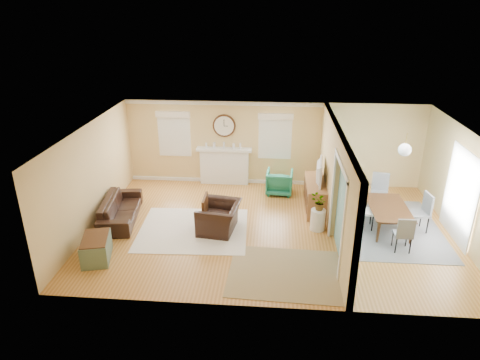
% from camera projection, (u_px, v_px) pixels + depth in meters
% --- Properties ---
extents(floor, '(9.00, 9.00, 0.00)m').
position_uv_depth(floor, '(270.00, 229.00, 10.82)').
color(floor, '#A56527').
rests_on(floor, ground).
extents(wall_back, '(9.00, 0.02, 2.60)m').
position_uv_depth(wall_back, '(273.00, 144.00, 13.08)').
color(wall_back, '#E2BE7A').
rests_on(wall_back, ground).
extents(wall_front, '(9.00, 0.02, 2.60)m').
position_uv_depth(wall_front, '(270.00, 248.00, 7.56)').
color(wall_front, '#E2BE7A').
rests_on(wall_front, ground).
extents(wall_left, '(0.02, 6.00, 2.60)m').
position_uv_depth(wall_left, '(91.00, 176.00, 10.66)').
color(wall_left, '#E2BE7A').
rests_on(wall_left, ground).
extents(wall_right, '(0.02, 6.00, 2.60)m').
position_uv_depth(wall_right, '(465.00, 188.00, 9.98)').
color(wall_right, '#E2BE7A').
rests_on(wall_right, ground).
extents(ceiling, '(9.00, 6.00, 0.02)m').
position_uv_depth(ceiling, '(274.00, 130.00, 9.82)').
color(ceiling, white).
rests_on(ceiling, wall_back).
extents(partition, '(0.17, 6.00, 2.60)m').
position_uv_depth(partition, '(334.00, 177.00, 10.44)').
color(partition, '#E2BE7A').
rests_on(partition, ground).
extents(fireplace, '(1.70, 0.30, 1.17)m').
position_uv_depth(fireplace, '(224.00, 165.00, 13.35)').
color(fireplace, white).
rests_on(fireplace, ground).
extents(wall_clock, '(0.70, 0.07, 0.70)m').
position_uv_depth(wall_clock, '(224.00, 126.00, 12.95)').
color(wall_clock, '#4B2C14').
rests_on(wall_clock, wall_back).
extents(window_left, '(1.05, 0.13, 1.42)m').
position_uv_depth(window_left, '(174.00, 131.00, 13.13)').
color(window_left, white).
rests_on(window_left, wall_back).
extents(window_right, '(1.05, 0.13, 1.42)m').
position_uv_depth(window_right, '(275.00, 133.00, 12.89)').
color(window_right, white).
rests_on(window_right, wall_back).
extents(french_doors, '(0.06, 1.70, 2.20)m').
position_uv_depth(french_doors, '(461.00, 196.00, 10.06)').
color(french_doors, white).
rests_on(french_doors, ground).
extents(pendant, '(0.30, 0.30, 0.55)m').
position_uv_depth(pendant, '(405.00, 150.00, 9.75)').
color(pendant, gold).
rests_on(pendant, ceiling).
extents(rug_cream, '(2.78, 2.44, 0.01)m').
position_uv_depth(rug_cream, '(193.00, 229.00, 10.79)').
color(rug_cream, '#F2E3CD').
rests_on(rug_cream, floor).
extents(rug_jute, '(2.44, 2.02, 0.01)m').
position_uv_depth(rug_jute, '(285.00, 273.00, 9.07)').
color(rug_jute, '#9E835C').
rests_on(rug_jute, floor).
extents(rug_grey, '(2.59, 3.24, 0.01)m').
position_uv_depth(rug_grey, '(387.00, 227.00, 10.89)').
color(rug_grey, slate).
rests_on(rug_grey, floor).
extents(sofa, '(1.10, 2.19, 0.61)m').
position_uv_depth(sofa, '(121.00, 209.00, 11.20)').
color(sofa, black).
rests_on(sofa, floor).
extents(eames_chair, '(1.10, 1.22, 0.72)m').
position_uv_depth(eames_chair, '(219.00, 217.00, 10.65)').
color(eames_chair, black).
rests_on(eames_chair, floor).
extents(green_chair, '(0.81, 0.83, 0.71)m').
position_uv_depth(green_chair, '(279.00, 182.00, 12.73)').
color(green_chair, '#1E7762').
rests_on(green_chair, floor).
extents(trunk, '(0.77, 1.04, 0.53)m').
position_uv_depth(trunk, '(96.00, 248.00, 9.49)').
color(trunk, '#597158').
rests_on(trunk, floor).
extents(credenza, '(0.55, 1.63, 0.80)m').
position_uv_depth(credenza, '(315.00, 195.00, 11.76)').
color(credenza, '#9C6938').
rests_on(credenza, floor).
extents(tv, '(0.24, 1.06, 0.61)m').
position_uv_depth(tv, '(317.00, 171.00, 11.49)').
color(tv, black).
rests_on(tv, credenza).
extents(garden_stool, '(0.37, 0.37, 0.54)m').
position_uv_depth(garden_stool, '(318.00, 220.00, 10.72)').
color(garden_stool, white).
rests_on(garden_stool, floor).
extents(potted_plant, '(0.49, 0.47, 0.42)m').
position_uv_depth(potted_plant, '(319.00, 202.00, 10.53)').
color(potted_plant, '#337F33').
rests_on(potted_plant, garden_stool).
extents(dining_table, '(0.94, 1.69, 0.59)m').
position_uv_depth(dining_table, '(388.00, 217.00, 10.78)').
color(dining_table, '#4B2C14').
rests_on(dining_table, floor).
extents(dining_chair_n, '(0.54, 0.54, 1.02)m').
position_uv_depth(dining_chair_n, '(380.00, 189.00, 11.64)').
color(dining_chair_n, slate).
rests_on(dining_chair_n, floor).
extents(dining_chair_s, '(0.39, 0.39, 0.89)m').
position_uv_depth(dining_chair_s, '(403.00, 230.00, 9.72)').
color(dining_chair_s, slate).
rests_on(dining_chair_s, floor).
extents(dining_chair_w, '(0.46, 0.46, 0.96)m').
position_uv_depth(dining_chair_w, '(366.00, 207.00, 10.69)').
color(dining_chair_w, white).
rests_on(dining_chair_w, floor).
extents(dining_chair_e, '(0.51, 0.51, 1.00)m').
position_uv_depth(dining_chair_e, '(419.00, 209.00, 10.54)').
color(dining_chair_e, slate).
rests_on(dining_chair_e, floor).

